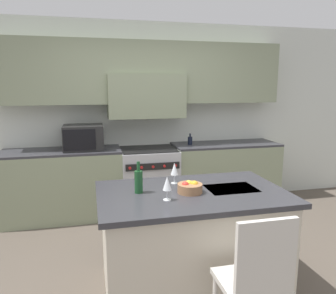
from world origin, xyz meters
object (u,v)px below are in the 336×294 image
(wine_glass_far, at_px, (174,170))
(oil_bottle_on_counter, at_px, (190,140))
(range_stove, at_px, (149,180))
(microwave, at_px, (83,137))
(wine_bottle, at_px, (139,181))
(wine_glass_near, at_px, (167,184))
(island_chair, at_px, (256,278))
(fruit_bowl, at_px, (190,188))

(wine_glass_far, relative_size, oil_bottle_on_counter, 1.21)
(range_stove, bearing_deg, oil_bottle_on_counter, 4.29)
(microwave, relative_size, oil_bottle_on_counter, 3.18)
(wine_bottle, bearing_deg, wine_glass_near, -50.71)
(island_chair, bearing_deg, wine_glass_far, 102.87)
(island_chair, distance_m, wine_glass_far, 1.24)
(island_chair, xyz_separation_m, fruit_bowl, (-0.19, 0.84, 0.36))
(range_stove, relative_size, wine_glass_far, 4.66)
(microwave, distance_m, oil_bottle_on_counter, 1.51)
(island_chair, relative_size, wine_glass_near, 5.12)
(range_stove, distance_m, wine_glass_near, 2.12)
(range_stove, xyz_separation_m, island_chair, (0.22, -2.73, 0.11))
(island_chair, relative_size, wine_bottle, 3.70)
(microwave, height_order, wine_glass_far, microwave)
(wine_glass_near, height_order, fruit_bowl, wine_glass_near)
(wine_glass_near, bearing_deg, fruit_bowl, 31.32)
(microwave, bearing_deg, wine_glass_far, -62.48)
(range_stove, height_order, microwave, microwave)
(range_stove, relative_size, island_chair, 0.91)
(oil_bottle_on_counter, bearing_deg, fruit_bowl, -107.21)
(wine_bottle, xyz_separation_m, wine_glass_far, (0.37, 0.19, 0.03))
(microwave, xyz_separation_m, fruit_bowl, (0.91, -1.91, -0.18))
(microwave, xyz_separation_m, wine_glass_far, (0.84, -1.62, -0.09))
(wine_glass_near, distance_m, oil_bottle_on_counter, 2.24)
(fruit_bowl, bearing_deg, microwave, 115.47)
(wine_glass_near, relative_size, oil_bottle_on_counter, 1.21)
(microwave, distance_m, fruit_bowl, 2.12)
(island_chair, xyz_separation_m, wine_glass_far, (-0.26, 1.13, 0.45))
(fruit_bowl, bearing_deg, island_chair, -77.03)
(microwave, height_order, oil_bottle_on_counter, microwave)
(oil_bottle_on_counter, bearing_deg, wine_glass_near, -111.87)
(wine_bottle, distance_m, wine_glass_far, 0.41)
(wine_glass_near, relative_size, wine_glass_far, 1.00)
(range_stove, bearing_deg, wine_glass_near, -95.77)
(wine_glass_far, xyz_separation_m, oil_bottle_on_counter, (0.66, 1.65, -0.02))
(wine_bottle, relative_size, fruit_bowl, 1.28)
(wine_glass_near, bearing_deg, oil_bottle_on_counter, 68.13)
(island_chair, relative_size, oil_bottle_on_counter, 6.22)
(range_stove, distance_m, oil_bottle_on_counter, 0.84)
(wine_glass_far, bearing_deg, island_chair, -77.13)
(range_stove, height_order, wine_glass_near, wine_glass_near)
(island_chair, height_order, wine_bottle, wine_bottle)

